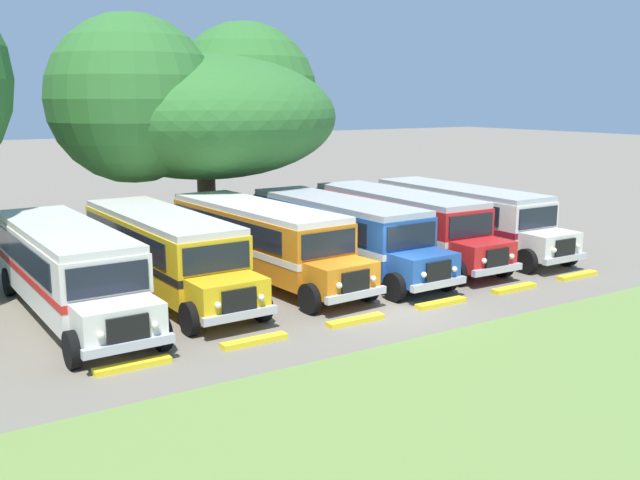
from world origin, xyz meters
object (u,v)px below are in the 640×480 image
(parked_bus_slot_1, at_px, (163,249))
(parked_bus_slot_0, at_px, (67,265))
(parked_bus_slot_2, at_px, (260,237))
(parked_bus_slot_3, at_px, (340,230))
(parked_bus_slot_5, at_px, (463,214))
(parked_bus_slot_4, at_px, (400,221))
(broad_shade_tree, at_px, (197,108))

(parked_bus_slot_1, bearing_deg, parked_bus_slot_0, -78.41)
(parked_bus_slot_2, xyz_separation_m, parked_bus_slot_3, (3.40, -0.39, 0.00))
(parked_bus_slot_2, relative_size, parked_bus_slot_3, 1.01)
(parked_bus_slot_5, bearing_deg, parked_bus_slot_2, -90.45)
(parked_bus_slot_3, bearing_deg, parked_bus_slot_1, -94.87)
(parked_bus_slot_2, relative_size, parked_bus_slot_4, 1.01)
(parked_bus_slot_5, xyz_separation_m, broad_shade_tree, (-9.01, 9.14, 4.74))
(parked_bus_slot_0, distance_m, parked_bus_slot_1, 3.59)
(parked_bus_slot_2, xyz_separation_m, parked_bus_slot_5, (10.37, -0.14, 0.00))
(parked_bus_slot_4, height_order, broad_shade_tree, broad_shade_tree)
(parked_bus_slot_1, height_order, parked_bus_slot_3, same)
(parked_bus_slot_2, bearing_deg, parked_bus_slot_4, 85.93)
(parked_bus_slot_0, bearing_deg, broad_shade_tree, 136.93)
(parked_bus_slot_3, distance_m, parked_bus_slot_5, 6.97)
(parked_bus_slot_2, relative_size, broad_shade_tree, 0.78)
(parked_bus_slot_1, height_order, parked_bus_slot_4, same)
(parked_bus_slot_0, xyz_separation_m, parked_bus_slot_4, (14.13, 0.77, 0.00))
(parked_bus_slot_5, bearing_deg, parked_bus_slot_4, -91.85)
(parked_bus_slot_3, relative_size, parked_bus_slot_5, 1.00)
(parked_bus_slot_3, xyz_separation_m, broad_shade_tree, (-2.05, 9.38, 4.74))
(parked_bus_slot_5, bearing_deg, broad_shade_tree, -135.07)
(parked_bus_slot_4, distance_m, parked_bus_slot_5, 3.58)
(parked_bus_slot_3, bearing_deg, parked_bus_slot_5, 90.58)
(parked_bus_slot_0, height_order, parked_bus_slot_1, same)
(parked_bus_slot_1, bearing_deg, parked_bus_slot_4, 88.14)
(parked_bus_slot_5, bearing_deg, parked_bus_slot_0, -87.63)
(parked_bus_slot_1, xyz_separation_m, parked_bus_slot_3, (7.25, -0.43, 0.00))
(parked_bus_slot_2, bearing_deg, parked_bus_slot_3, 79.47)
(parked_bus_slot_1, distance_m, parked_bus_slot_2, 3.85)
(parked_bus_slot_0, bearing_deg, parked_bus_slot_1, 101.78)
(parked_bus_slot_5, distance_m, broad_shade_tree, 13.68)
(parked_bus_slot_0, bearing_deg, parked_bus_slot_4, 91.72)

